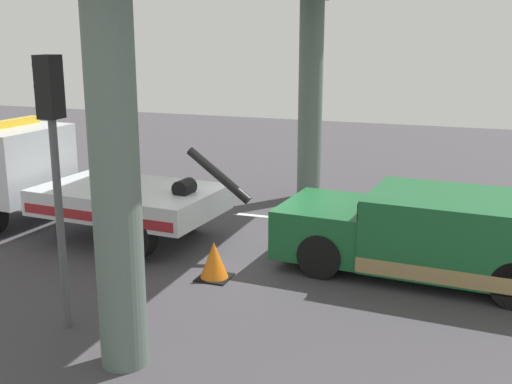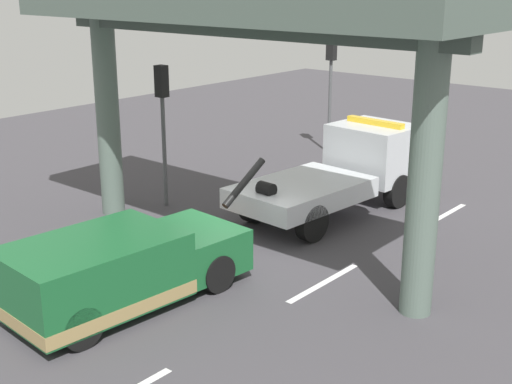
{
  "view_description": "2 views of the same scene",
  "coord_description": "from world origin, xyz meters",
  "px_view_note": "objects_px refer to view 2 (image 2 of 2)",
  "views": [
    {
      "loc": [
        -4.38,
        11.84,
        4.49
      ],
      "look_at": [
        -0.37,
        0.67,
        1.49
      ],
      "focal_mm": 45.07,
      "sensor_mm": 36.0,
      "label": 1
    },
    {
      "loc": [
        -11.85,
        -10.68,
        6.58
      ],
      "look_at": [
        1.02,
        0.23,
        1.31
      ],
      "focal_mm": 48.83,
      "sensor_mm": 36.0,
      "label": 2
    }
  ],
  "objects_px": {
    "tow_truck_white": "(345,169)",
    "traffic_cone_orange": "(196,226)",
    "traffic_light_near": "(163,105)",
    "towed_van_green": "(119,270)",
    "traffic_light_far": "(331,69)"
  },
  "relations": [
    {
      "from": "traffic_light_near",
      "to": "traffic_light_far",
      "type": "bearing_deg",
      "value": 0.0
    },
    {
      "from": "traffic_light_near",
      "to": "traffic_cone_orange",
      "type": "distance_m",
      "value": 4.0
    },
    {
      "from": "tow_truck_white",
      "to": "traffic_light_near",
      "type": "relative_size",
      "value": 1.76
    },
    {
      "from": "traffic_light_far",
      "to": "traffic_cone_orange",
      "type": "height_order",
      "value": "traffic_light_far"
    },
    {
      "from": "traffic_cone_orange",
      "to": "tow_truck_white",
      "type": "bearing_deg",
      "value": -19.5
    },
    {
      "from": "tow_truck_white",
      "to": "traffic_cone_orange",
      "type": "relative_size",
      "value": 10.26
    },
    {
      "from": "traffic_light_near",
      "to": "traffic_light_far",
      "type": "xyz_separation_m",
      "value": [
        8.5,
        0.0,
        0.2
      ]
    },
    {
      "from": "tow_truck_white",
      "to": "traffic_cone_orange",
      "type": "bearing_deg",
      "value": 160.5
    },
    {
      "from": "traffic_cone_orange",
      "to": "traffic_light_far",
      "type": "bearing_deg",
      "value": 14.77
    },
    {
      "from": "traffic_light_near",
      "to": "traffic_light_far",
      "type": "distance_m",
      "value": 8.5
    },
    {
      "from": "tow_truck_white",
      "to": "traffic_light_near",
      "type": "bearing_deg",
      "value": 126.88
    },
    {
      "from": "tow_truck_white",
      "to": "traffic_light_far",
      "type": "relative_size",
      "value": 1.65
    },
    {
      "from": "tow_truck_white",
      "to": "traffic_cone_orange",
      "type": "height_order",
      "value": "tow_truck_white"
    },
    {
      "from": "towed_van_green",
      "to": "traffic_cone_orange",
      "type": "distance_m",
      "value": 4.09
    },
    {
      "from": "traffic_light_far",
      "to": "traffic_cone_orange",
      "type": "distance_m",
      "value": 10.62
    }
  ]
}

